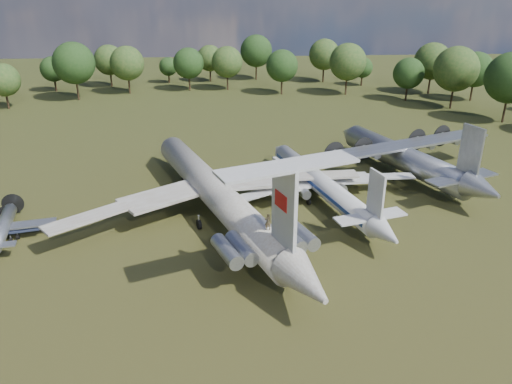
{
  "coord_description": "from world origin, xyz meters",
  "views": [
    {
      "loc": [
        3.94,
        -63.56,
        30.92
      ],
      "look_at": [
        8.0,
        -4.01,
        5.0
      ],
      "focal_mm": 35.0,
      "sensor_mm": 36.0,
      "label": 1
    }
  ],
  "objects_px": {
    "small_prop_west": "(0,235)",
    "person_on_il62": "(268,222)",
    "an12_transport": "(403,161)",
    "tu104_jet": "(321,187)",
    "small_prop_northwest": "(3,231)",
    "il62_airliner": "(216,199)"
  },
  "relations": [
    {
      "from": "il62_airliner",
      "to": "small_prop_west",
      "type": "relative_size",
      "value": 4.48
    },
    {
      "from": "small_prop_northwest",
      "to": "person_on_il62",
      "type": "height_order",
      "value": "person_on_il62"
    },
    {
      "from": "an12_transport",
      "to": "person_on_il62",
      "type": "height_order",
      "value": "person_on_il62"
    },
    {
      "from": "tu104_jet",
      "to": "an12_transport",
      "type": "distance_m",
      "value": 17.83
    },
    {
      "from": "an12_transport",
      "to": "small_prop_west",
      "type": "relative_size",
      "value": 3.04
    },
    {
      "from": "tu104_jet",
      "to": "small_prop_west",
      "type": "height_order",
      "value": "tu104_jet"
    },
    {
      "from": "small_prop_west",
      "to": "person_on_il62",
      "type": "relative_size",
      "value": 6.72
    },
    {
      "from": "il62_airliner",
      "to": "small_prop_west",
      "type": "xyz_separation_m",
      "value": [
        -27.24,
        -5.14,
        -1.9
      ]
    },
    {
      "from": "il62_airliner",
      "to": "small_prop_northwest",
      "type": "distance_m",
      "value": 27.4
    },
    {
      "from": "tu104_jet",
      "to": "small_prop_northwest",
      "type": "height_order",
      "value": "tu104_jet"
    },
    {
      "from": "tu104_jet",
      "to": "small_prop_northwest",
      "type": "xyz_separation_m",
      "value": [
        -42.52,
        -9.3,
        -0.79
      ]
    },
    {
      "from": "il62_airliner",
      "to": "small_prop_northwest",
      "type": "height_order",
      "value": "il62_airliner"
    },
    {
      "from": "an12_transport",
      "to": "small_prop_northwest",
      "type": "xyz_separation_m",
      "value": [
        -57.97,
        -18.18,
        -1.35
      ]
    },
    {
      "from": "an12_transport",
      "to": "small_prop_northwest",
      "type": "relative_size",
      "value": 2.32
    },
    {
      "from": "person_on_il62",
      "to": "small_prop_west",
      "type": "bearing_deg",
      "value": -26.59
    },
    {
      "from": "an12_transport",
      "to": "il62_airliner",
      "type": "bearing_deg",
      "value": -177.42
    },
    {
      "from": "person_on_il62",
      "to": "il62_airliner",
      "type": "bearing_deg",
      "value": -79.03
    },
    {
      "from": "person_on_il62",
      "to": "an12_transport",
      "type": "bearing_deg",
      "value": -141.41
    },
    {
      "from": "person_on_il62",
      "to": "small_prop_northwest",
      "type": "bearing_deg",
      "value": -27.77
    },
    {
      "from": "il62_airliner",
      "to": "person_on_il62",
      "type": "xyz_separation_m",
      "value": [
        5.73,
        -14.95,
        3.83
      ]
    },
    {
      "from": "small_prop_northwest",
      "to": "person_on_il62",
      "type": "relative_size",
      "value": 8.81
    },
    {
      "from": "il62_airliner",
      "to": "tu104_jet",
      "type": "distance_m",
      "value": 16.29
    }
  ]
}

